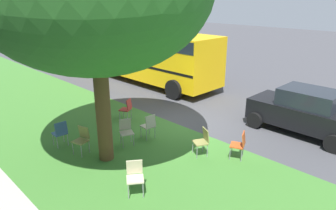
{
  "coord_description": "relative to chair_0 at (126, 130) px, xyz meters",
  "views": [
    {
      "loc": [
        -7.41,
        8.26,
        4.7
      ],
      "look_at": [
        0.29,
        0.57,
        0.85
      ],
      "focal_mm": 32.86,
      "sensor_mm": 36.0,
      "label": 1
    }
  ],
  "objects": [
    {
      "name": "chair_0",
      "position": [
        0.0,
        0.0,
        0.0
      ],
      "size": [
        0.55,
        0.55,
        0.88
      ],
      "color": "#ADA393",
      "rests_on": "ground"
    },
    {
      "name": "parked_car",
      "position": [
        -3.76,
        -5.13,
        0.32
      ],
      "size": [
        3.7,
        1.92,
        1.65
      ],
      "color": "black",
      "rests_on": "ground"
    },
    {
      "name": "chair_7",
      "position": [
        1.41,
        1.62,
        0.0
      ],
      "size": [
        0.45,
        0.44,
        0.88
      ],
      "color": "#335184",
      "rests_on": "ground"
    },
    {
      "name": "chair_3",
      "position": [
        -3.22,
        -1.82,
        0.0
      ],
      "size": [
        0.55,
        0.55,
        0.88
      ],
      "color": "#C64C1E",
      "rests_on": "ground"
    },
    {
      "name": "chair_6",
      "position": [
        -2.27,
        -1.21,
        0.0
      ],
      "size": [
        0.56,
        0.57,
        0.88
      ],
      "color": "olive",
      "rests_on": "ground"
    },
    {
      "name": "ground",
      "position": [
        -0.18,
        -2.64,
        -0.52
      ],
      "size": [
        80.0,
        80.0,
        0.0
      ],
      "primitive_type": "plane",
      "color": "#424247"
    },
    {
      "name": "chair_4",
      "position": [
        0.48,
        1.37,
        0.0
      ],
      "size": [
        0.51,
        0.52,
        0.88
      ],
      "color": "olive",
      "rests_on": "ground"
    },
    {
      "name": "chair_2",
      "position": [
        1.69,
        -1.34,
        0.0
      ],
      "size": [
        0.57,
        0.56,
        0.88
      ],
      "color": "#B7332D",
      "rests_on": "ground"
    },
    {
      "name": "grass_verge",
      "position": [
        -0.18,
        0.56,
        -0.52
      ],
      "size": [
        48.0,
        6.0,
        0.01
      ],
      "primitive_type": "cube",
      "color": "#3D752D",
      "rests_on": "ground"
    },
    {
      "name": "chair_5",
      "position": [
        -0.2,
        -0.83,
        0.0
      ],
      "size": [
        0.46,
        0.46,
        0.88
      ],
      "color": "#ADA393",
      "rests_on": "ground"
    },
    {
      "name": "chair_1",
      "position": [
        -2.33,
        1.53,
        0.0
      ],
      "size": [
        0.58,
        0.58,
        0.88
      ],
      "color": "beige",
      "rests_on": "ground"
    },
    {
      "name": "school_bus",
      "position": [
        6.22,
        -5.85,
        1.24
      ],
      "size": [
        10.4,
        2.8,
        2.88
      ],
      "color": "yellow",
      "rests_on": "ground"
    }
  ]
}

